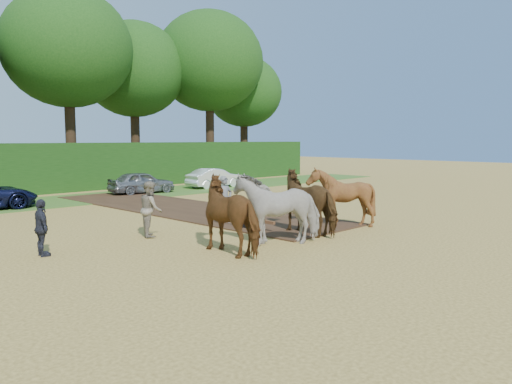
# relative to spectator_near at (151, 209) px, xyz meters

# --- Properties ---
(ground) EXTENTS (120.00, 120.00, 0.00)m
(ground) POSITION_rel_spectator_near_xyz_m (3.29, -2.58, -0.93)
(ground) COLOR gold
(ground) RESTS_ON ground
(earth_strip) EXTENTS (4.50, 17.00, 0.05)m
(earth_strip) POSITION_rel_spectator_near_xyz_m (4.79, 4.42, -0.90)
(earth_strip) COLOR #472D1C
(earth_strip) RESTS_ON ground
(grass_verge) EXTENTS (50.00, 5.00, 0.03)m
(grass_verge) POSITION_rel_spectator_near_xyz_m (3.29, 11.42, -0.91)
(grass_verge) COLOR #38601E
(grass_verge) RESTS_ON ground
(hedgerow) EXTENTS (46.00, 1.60, 3.00)m
(hedgerow) POSITION_rel_spectator_near_xyz_m (3.29, 15.92, 0.57)
(hedgerow) COLOR #14380F
(hedgerow) RESTS_ON ground
(spectator_near) EXTENTS (1.06, 1.13, 1.86)m
(spectator_near) POSITION_rel_spectator_near_xyz_m (0.00, 0.00, 0.00)
(spectator_near) COLOR tan
(spectator_near) RESTS_ON ground
(spectator_far) EXTENTS (0.52, 0.98, 1.60)m
(spectator_far) POSITION_rel_spectator_near_xyz_m (-3.74, -0.26, -0.13)
(spectator_far) COLOR #22232D
(spectator_far) RESTS_ON ground
(plough_team) EXTENTS (7.26, 5.25, 2.21)m
(plough_team) POSITION_rel_spectator_near_xyz_m (3.22, -3.48, 0.17)
(plough_team) COLOR brown
(plough_team) RESTS_ON ground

